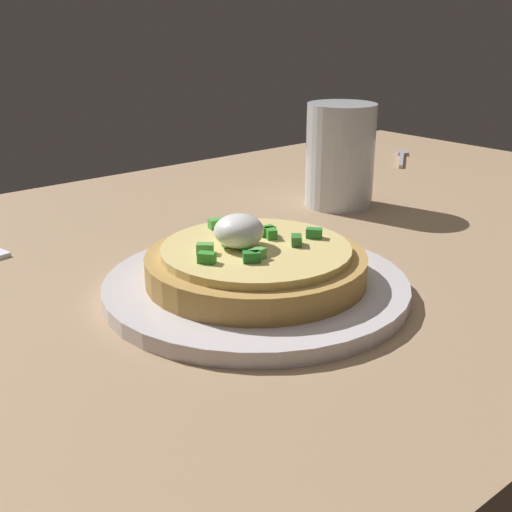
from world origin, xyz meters
The scene contains 5 objects.
dining_table centered at (0.00, 0.00, 1.55)cm, with size 124.41×70.21×3.09cm, color tan.
plate centered at (-7.11, -9.48, 3.72)cm, with size 24.65×24.65×1.26cm, color silver.
pizza centered at (-7.16, -9.44, 5.84)cm, with size 17.77×17.77×5.46cm.
cup_near centered at (17.32, 4.30, 8.34)cm, with size 7.95×7.95×11.86cm.
fork centered at (44.12, 15.87, 3.34)cm, with size 10.18×7.95×0.50cm.
Camera 1 is at (-39.08, -47.23, 24.70)cm, focal length 46.44 mm.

